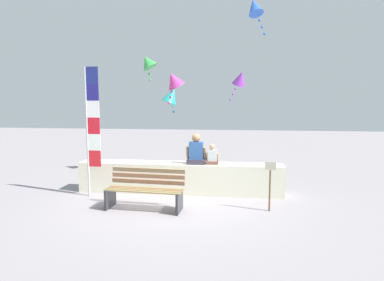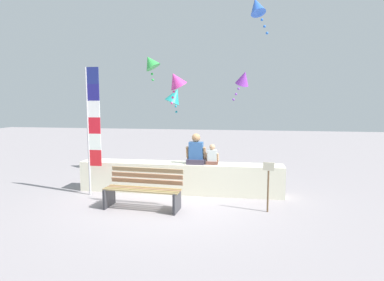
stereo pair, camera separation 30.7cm
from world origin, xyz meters
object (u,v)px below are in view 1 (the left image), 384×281
at_px(kite_purple, 240,78).
at_px(kite_teal, 172,96).
at_px(kite_green, 148,62).
at_px(sign_post, 270,182).
at_px(person_child, 212,156).
at_px(flag_banner, 91,124).
at_px(person_adult, 196,152).
at_px(kite_magenta, 174,80).
at_px(kite_blue, 255,7).
at_px(park_bench, 145,190).

height_order(kite_purple, kite_teal, kite_purple).
bearing_deg(kite_green, sign_post, -41.93).
bearing_deg(person_child, kite_green, 137.55).
height_order(flag_banner, sign_post, flag_banner).
distance_m(person_adult, person_child, 0.43).
relative_size(person_adult, kite_purple, 0.74).
bearing_deg(flag_banner, person_adult, 11.62).
bearing_deg(person_adult, kite_magenta, 116.70).
xyz_separation_m(kite_purple, sign_post, (0.58, -4.15, -2.51)).
distance_m(person_adult, kite_purple, 3.82).
bearing_deg(kite_blue, flag_banner, -152.02).
relative_size(park_bench, kite_teal, 1.93).
xyz_separation_m(person_child, kite_purple, (0.75, 2.99, 2.18)).
relative_size(person_adult, sign_post, 0.72).
xyz_separation_m(person_adult, kite_green, (-1.76, 1.99, 2.54)).
relative_size(person_child, kite_blue, 0.49).
xyz_separation_m(person_adult, sign_post, (1.75, -1.16, -0.44)).
distance_m(person_adult, kite_teal, 3.34).
distance_m(flag_banner, kite_teal, 3.68).
xyz_separation_m(person_adult, kite_blue, (1.51, 1.65, 4.01)).
height_order(park_bench, kite_green, kite_green).
height_order(person_adult, kite_green, kite_green).
distance_m(park_bench, person_adult, 1.80).
xyz_separation_m(person_adult, person_child, (0.42, 0.00, -0.10)).
distance_m(kite_blue, sign_post, 5.27).
bearing_deg(kite_teal, kite_purple, 5.48).
height_order(flag_banner, kite_magenta, kite_magenta).
relative_size(kite_blue, sign_post, 0.97).
relative_size(kite_teal, sign_post, 0.83).
bearing_deg(kite_magenta, kite_purple, 30.57).
distance_m(person_child, sign_post, 1.80).
bearing_deg(flag_banner, park_bench, -26.60).
bearing_deg(sign_post, kite_teal, 126.37).
height_order(person_child, flag_banner, flag_banner).
xyz_separation_m(flag_banner, kite_purple, (3.76, 3.52, 1.32)).
height_order(person_child, kite_green, kite_green).
bearing_deg(person_adult, kite_green, 131.45).
distance_m(park_bench, kite_green, 4.68).
height_order(person_child, sign_post, person_child).
bearing_deg(kite_teal, sign_post, -53.63).
bearing_deg(park_bench, kite_magenta, 87.81).
height_order(park_bench, person_adult, person_adult).
bearing_deg(kite_blue, kite_teal, 157.11).
distance_m(park_bench, kite_blue, 6.10).
xyz_separation_m(flag_banner, kite_blue, (4.10, 2.18, 3.26)).
height_order(person_child, kite_purple, kite_purple).
height_order(kite_green, kite_teal, kite_green).
bearing_deg(sign_post, kite_magenta, 132.04).
distance_m(kite_magenta, sign_post, 4.62).
distance_m(park_bench, kite_teal, 4.63).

